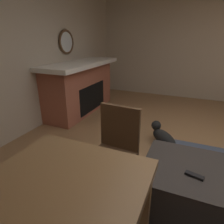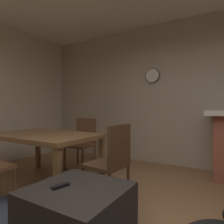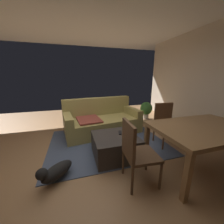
% 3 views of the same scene
% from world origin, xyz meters
% --- Properties ---
extents(wall_back_fireplace_side, '(7.26, 0.12, 2.84)m').
position_xyz_m(wall_back_fireplace_side, '(0.00, -2.84, 1.42)').
color(wall_back_fireplace_side, '#B7A893').
rests_on(wall_back_fireplace_side, ground).
extents(ottoman_coffee_table, '(0.81, 0.78, 0.43)m').
position_xyz_m(ottoman_coffee_table, '(0.55, -0.16, 0.21)').
color(ottoman_coffee_table, '#2D2826').
rests_on(ottoman_coffee_table, ground).
extents(tv_remote, '(0.09, 0.17, 0.02)m').
position_xyz_m(tv_remote, '(0.67, -0.08, 0.44)').
color(tv_remote, black).
rests_on(tv_remote, ottoman_coffee_table).
extents(dining_table, '(1.58, 1.02, 0.74)m').
position_xyz_m(dining_table, '(1.80, -0.86, 0.67)').
color(dining_table, brown).
rests_on(dining_table, ground).
extents(dining_chair_west, '(0.47, 0.47, 0.93)m').
position_xyz_m(dining_chair_west, '(0.61, -0.86, 0.52)').
color(dining_chair_west, '#513823').
rests_on(dining_chair_west, ground).
extents(dining_chair_south, '(0.47, 0.47, 0.93)m').
position_xyz_m(dining_chair_south, '(1.80, -1.77, 0.52)').
color(dining_chair_south, brown).
rests_on(dining_chair_south, ground).
extents(wall_clock, '(0.31, 0.03, 0.31)m').
position_xyz_m(wall_clock, '(0.78, -2.75, 1.80)').
color(wall_clock, silver).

